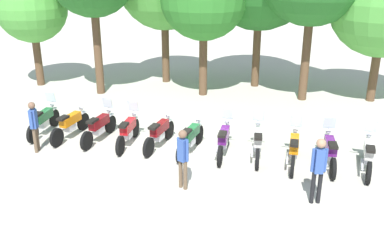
% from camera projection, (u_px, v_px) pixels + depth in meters
% --- Properties ---
extents(ground_plane, '(80.00, 80.00, 0.00)m').
position_uv_depth(ground_plane, '(191.00, 151.00, 14.23)').
color(ground_plane, '#BCB7A8').
extents(motorcycle_0, '(0.62, 2.19, 1.37)m').
position_uv_depth(motorcycle_0, '(44.00, 120.00, 15.46)').
color(motorcycle_0, black).
rests_on(motorcycle_0, ground_plane).
extents(motorcycle_1, '(0.82, 2.14, 0.99)m').
position_uv_depth(motorcycle_1, '(71.00, 124.00, 15.12)').
color(motorcycle_1, black).
rests_on(motorcycle_1, ground_plane).
extents(motorcycle_2, '(0.80, 2.15, 1.37)m').
position_uv_depth(motorcycle_2, '(99.00, 126.00, 14.88)').
color(motorcycle_2, black).
rests_on(motorcycle_2, ground_plane).
extents(motorcycle_3, '(0.62, 2.19, 1.37)m').
position_uv_depth(motorcycle_3, '(128.00, 130.00, 14.55)').
color(motorcycle_3, black).
rests_on(motorcycle_3, ground_plane).
extents(motorcycle_4, '(0.84, 2.13, 0.99)m').
position_uv_depth(motorcycle_4, '(159.00, 133.00, 14.40)').
color(motorcycle_4, black).
rests_on(motorcycle_4, ground_plane).
extents(motorcycle_5, '(0.83, 2.13, 0.99)m').
position_uv_depth(motorcycle_5, '(191.00, 138.00, 14.01)').
color(motorcycle_5, black).
rests_on(motorcycle_5, ground_plane).
extents(motorcycle_6, '(0.65, 2.19, 1.37)m').
position_uv_depth(motorcycle_6, '(224.00, 139.00, 13.85)').
color(motorcycle_6, black).
rests_on(motorcycle_6, ground_plane).
extents(motorcycle_7, '(0.62, 2.19, 1.37)m').
position_uv_depth(motorcycle_7, '(258.00, 142.00, 13.67)').
color(motorcycle_7, black).
rests_on(motorcycle_7, ground_plane).
extents(motorcycle_8, '(0.69, 2.18, 1.37)m').
position_uv_depth(motorcycle_8, '(294.00, 148.00, 13.22)').
color(motorcycle_8, black).
rests_on(motorcycle_8, ground_plane).
extents(motorcycle_9, '(0.62, 2.19, 1.37)m').
position_uv_depth(motorcycle_9, '(330.00, 150.00, 13.09)').
color(motorcycle_9, black).
rests_on(motorcycle_9, ground_plane).
extents(motorcycle_10, '(0.78, 2.16, 1.37)m').
position_uv_depth(motorcycle_10, '(368.00, 154.00, 12.83)').
color(motorcycle_10, black).
rests_on(motorcycle_10, ground_plane).
extents(person_0, '(0.41, 0.26, 1.79)m').
position_uv_depth(person_0, '(319.00, 166.00, 10.96)').
color(person_0, black).
rests_on(person_0, ground_plane).
extents(person_1, '(0.37, 0.31, 1.71)m').
position_uv_depth(person_1, '(183.00, 155.00, 11.69)').
color(person_1, brown).
rests_on(person_1, ground_plane).
extents(person_2, '(0.23, 0.40, 1.68)m').
position_uv_depth(person_2, '(34.00, 123.00, 13.90)').
color(person_2, brown).
rests_on(person_2, ground_plane).
extents(tree_0, '(3.26, 3.26, 5.33)m').
position_uv_depth(tree_0, '(31.00, 7.00, 20.06)').
color(tree_0, brown).
rests_on(tree_0, ground_plane).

